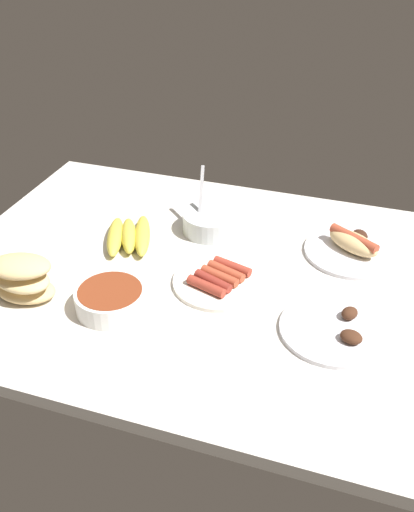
# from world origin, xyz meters

# --- Properties ---
(ground_plane) EXTENTS (1.20, 0.90, 0.03)m
(ground_plane) POSITION_xyz_m (0.00, 0.00, -0.01)
(ground_plane) COLOR silver
(plate_sausages) EXTENTS (0.21, 0.21, 0.03)m
(plate_sausages) POSITION_xyz_m (-0.06, 0.03, 0.01)
(plate_sausages) COLOR white
(plate_sausages) RESTS_ON ground_plane
(bowl_chili) EXTENTS (0.15, 0.15, 0.05)m
(bowl_chili) POSITION_xyz_m (0.13, 0.19, 0.03)
(bowl_chili) COLOR white
(bowl_chili) RESTS_ON ground_plane
(plate_hotdog_assembled) EXTENTS (0.23, 0.23, 0.06)m
(plate_hotdog_assembled) POSITION_xyz_m (-0.33, -0.19, 0.02)
(plate_hotdog_assembled) COLOR white
(plate_hotdog_assembled) RESTS_ON ground_plane
(banana_bunch) EXTENTS (0.17, 0.21, 0.04)m
(banana_bunch) POSITION_xyz_m (0.21, -0.07, 0.02)
(banana_bunch) COLOR gold
(banana_bunch) RESTS_ON ground_plane
(plate_grilled_meat) EXTENTS (0.22, 0.22, 0.03)m
(plate_grilled_meat) POSITION_xyz_m (-0.33, 0.11, 0.01)
(plate_grilled_meat) COLOR white
(plate_grilled_meat) RESTS_ON ground_plane
(bowl_coleslaw) EXTENTS (0.15, 0.15, 0.15)m
(bowl_coleslaw) POSITION_xyz_m (0.03, -0.18, 0.03)
(bowl_coleslaw) COLOR silver
(bowl_coleslaw) RESTS_ON ground_plane
(bread_stack) EXTENTS (0.15, 0.12, 0.11)m
(bread_stack) POSITION_xyz_m (0.33, 0.21, 0.05)
(bread_stack) COLOR #DBB77A
(bread_stack) RESTS_ON ground_plane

